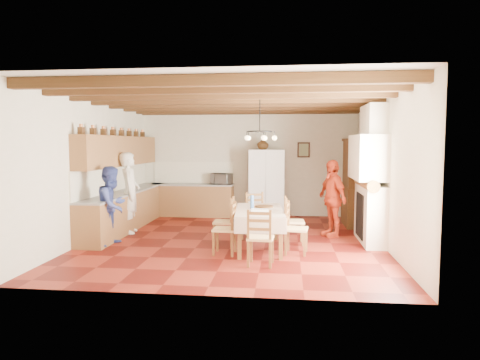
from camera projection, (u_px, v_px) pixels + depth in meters
name	position (u px, v px, depth m)	size (l,w,h in m)	color
floor	(234.00, 241.00, 8.92)	(6.00, 6.50, 0.02)	#4C0D09
ceiling	(234.00, 95.00, 8.67)	(6.00, 6.50, 0.02)	silver
wall_back	(248.00, 162.00, 12.02)	(6.00, 0.02, 3.00)	beige
wall_front	(203.00, 184.00, 5.57)	(6.00, 0.02, 3.00)	beige
wall_left	(94.00, 168.00, 9.12)	(0.02, 6.50, 3.00)	beige
wall_right	(384.00, 170.00, 8.47)	(0.02, 6.50, 3.00)	beige
ceiling_beams	(234.00, 100.00, 8.67)	(6.00, 6.30, 0.16)	#332310
lower_cabinets_left	(127.00, 210.00, 10.22)	(0.60, 4.30, 0.86)	brown
lower_cabinets_back	(192.00, 201.00, 11.98)	(2.30, 0.60, 0.86)	brown
countertop_left	(127.00, 192.00, 10.18)	(0.62, 4.30, 0.04)	slate
countertop_back	(192.00, 185.00, 11.94)	(2.34, 0.62, 0.04)	slate
backsplash_left	(115.00, 178.00, 10.18)	(0.03, 4.30, 0.60)	white
backsplash_back	(194.00, 172.00, 12.19)	(2.30, 0.03, 0.60)	white
upper_cabinets	(121.00, 151.00, 10.11)	(0.35, 4.20, 0.70)	brown
fireplace	(367.00, 174.00, 8.71)	(0.56, 1.60, 2.80)	beige
wall_picture	(304.00, 150.00, 11.80)	(0.34, 0.03, 0.42)	#311F17
refrigerator	(266.00, 184.00, 11.51)	(0.93, 0.76, 1.86)	white
hutch	(354.00, 182.00, 10.51)	(0.50, 1.18, 2.15)	#371D11
dining_table	(259.00, 214.00, 8.20)	(1.03, 1.81, 0.77)	beige
chandelier	(260.00, 132.00, 8.07)	(0.47, 0.47, 0.03)	black
chair_left_near	(224.00, 228.00, 7.82)	(0.42, 0.40, 0.96)	brown
chair_left_far	(224.00, 221.00, 8.55)	(0.42, 0.40, 0.96)	brown
chair_right_near	(296.00, 228.00, 7.85)	(0.42, 0.40, 0.96)	brown
chair_right_far	(294.00, 221.00, 8.60)	(0.42, 0.40, 0.96)	brown
chair_end_near	(260.00, 237.00, 7.10)	(0.42, 0.40, 0.96)	brown
chair_end_far	(256.00, 215.00, 9.28)	(0.42, 0.40, 0.96)	brown
person_man	(130.00, 193.00, 9.66)	(0.67, 0.44, 1.83)	silver
person_woman_blue	(112.00, 206.00, 8.52)	(0.77, 0.60, 1.58)	#324188
person_woman_red	(332.00, 198.00, 9.30)	(0.98, 0.41, 1.68)	red
microwave	(221.00, 179.00, 11.83)	(0.53, 0.36, 0.30)	silver
fridge_vase	(263.00, 144.00, 11.43)	(0.31, 0.31, 0.32)	#371D11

